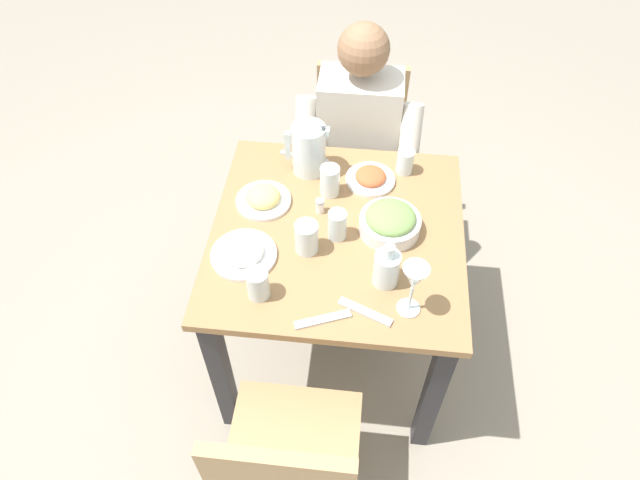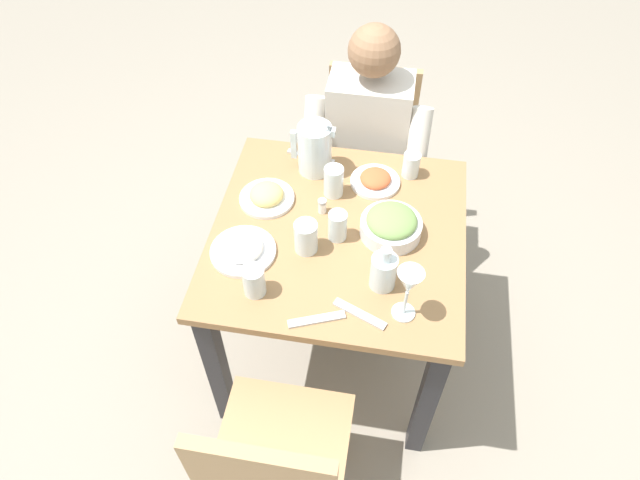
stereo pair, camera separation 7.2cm
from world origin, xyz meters
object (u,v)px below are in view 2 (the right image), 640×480
object	(u,v)px
chair_far	(275,468)
water_glass_far_left	(306,237)
water_glass_near_left	(254,281)
plate_fries	(267,196)
water_glass_far_right	(337,226)
oil_carafe	(383,273)
plate_yoghurt	(243,249)
salt_shaker	(322,206)
water_pitcher	(315,149)
plate_rice_curry	(375,180)
diner_near	(364,160)
water_glass_by_pitcher	(411,165)
salad_bowl	(391,225)
water_glass_center	(334,181)
wine_glass	(409,285)
dining_table	(337,258)
chair_near	(368,154)

from	to	relation	value
chair_far	water_glass_far_left	bearing A→B (deg)	-88.40
water_glass_near_left	plate_fries	bearing A→B (deg)	-82.11
water_glass_far_right	oil_carafe	distance (m)	0.23
plate_yoghurt	salt_shaker	distance (m)	0.31
water_pitcher	oil_carafe	distance (m)	0.56
water_glass_far_right	plate_rice_curry	bearing A→B (deg)	-109.70
diner_near	plate_yoghurt	xyz separation A→B (m)	(0.32, 0.64, 0.14)
chair_far	water_glass_by_pitcher	bearing A→B (deg)	-105.86
salad_bowl	chair_far	bearing A→B (deg)	71.37
water_pitcher	salad_bowl	world-z (taller)	water_pitcher
water_pitcher	diner_near	bearing A→B (deg)	-127.44
water_glass_by_pitcher	salt_shaker	world-z (taller)	water_glass_by_pitcher
chair_far	water_glass_center	size ratio (longest dim) A/B	7.66
oil_carafe	plate_fries	bearing A→B (deg)	-34.34
salad_bowl	water_glass_far_left	size ratio (longest dim) A/B	1.79
water_glass_center	diner_near	bearing A→B (deg)	-103.33
plate_fries	salt_shaker	size ratio (longest dim) A/B	3.53
plate_rice_curry	oil_carafe	world-z (taller)	oil_carafe
water_glass_center	wine_glass	size ratio (longest dim) A/B	0.58
dining_table	diner_near	size ratio (longest dim) A/B	0.72
diner_near	water_glass_far_right	world-z (taller)	diner_near
water_pitcher	water_glass_by_pitcher	xyz separation A→B (m)	(-0.34, -0.03, -0.05)
plate_rice_curry	water_glass_by_pitcher	world-z (taller)	water_glass_by_pitcher
water_glass_by_pitcher	water_pitcher	bearing A→B (deg)	4.58
water_glass_far_left	oil_carafe	distance (m)	0.27
plate_fries	water_glass_far_right	world-z (taller)	water_glass_far_right
plate_rice_curry	salad_bowl	bearing A→B (deg)	107.96
oil_carafe	water_glass_near_left	bearing A→B (deg)	13.61
water_glass_near_left	water_glass_by_pitcher	bearing A→B (deg)	-125.67
water_glass_near_left	wine_glass	bearing A→B (deg)	179.43
plate_fries	plate_rice_curry	distance (m)	0.39
salad_bowl	plate_fries	bearing A→B (deg)	-10.73
diner_near	water_glass_far_left	xyz separation A→B (m)	(0.12, 0.59, 0.17)
plate_yoghurt	water_glass_near_left	distance (m)	0.16
wine_glass	oil_carafe	xyz separation A→B (m)	(0.07, -0.10, -0.09)
water_glass_far_left	water_glass_by_pitcher	size ratio (longest dim) A/B	1.21
plate_fries	wine_glass	bearing A→B (deg)	142.25
plate_rice_curry	water_glass_far_left	bearing A→B (deg)	61.07
plate_rice_curry	water_glass_far_left	size ratio (longest dim) A/B	1.57
salt_shaker	plate_yoghurt	bearing A→B (deg)	45.17
water_glass_near_left	water_glass_by_pitcher	world-z (taller)	water_glass_near_left
chair_near	water_glass_center	world-z (taller)	same
plate_yoghurt	salad_bowl	bearing A→B (deg)	-160.51
chair_far	water_glass_center	xyz separation A→B (m)	(-0.03, -0.88, 0.32)
dining_table	oil_carafe	world-z (taller)	oil_carafe
plate_rice_curry	water_glass_far_left	distance (m)	0.39
dining_table	diner_near	distance (m)	0.50
water_glass_by_pitcher	salt_shaker	size ratio (longest dim) A/B	1.72
chair_far	water_pitcher	xyz separation A→B (m)	(0.06, -0.99, 0.36)
oil_carafe	chair_near	bearing A→B (deg)	-81.75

